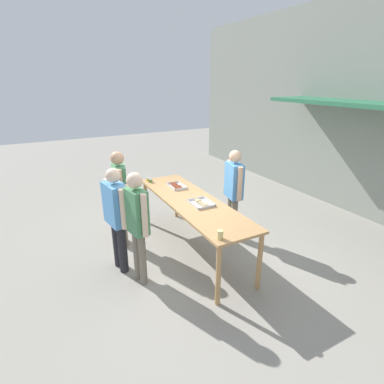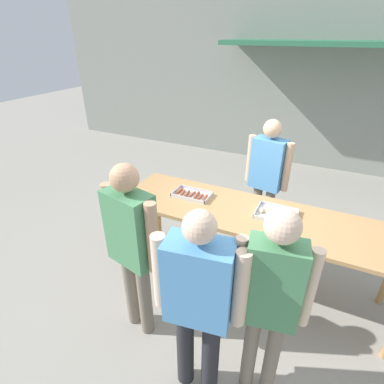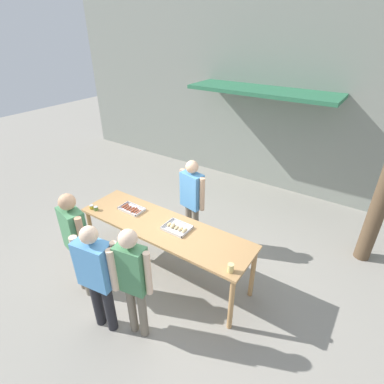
# 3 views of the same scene
# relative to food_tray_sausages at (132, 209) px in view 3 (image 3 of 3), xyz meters

# --- Properties ---
(ground_plane) EXTENTS (24.00, 24.00, 0.00)m
(ground_plane) POSITION_rel_food_tray_sausages_xyz_m (0.72, -0.06, -0.96)
(ground_plane) COLOR gray
(building_facade_back) EXTENTS (12.00, 1.11, 4.50)m
(building_facade_back) POSITION_rel_food_tray_sausages_xyz_m (0.72, 3.92, 1.29)
(building_facade_back) COLOR gray
(building_facade_back) RESTS_ON ground
(serving_table) EXTENTS (2.87, 0.81, 0.95)m
(serving_table) POSITION_rel_food_tray_sausages_xyz_m (0.72, -0.06, -0.11)
(serving_table) COLOR tan
(serving_table) RESTS_ON ground
(food_tray_sausages) EXTENTS (0.42, 0.25, 0.04)m
(food_tray_sausages) POSITION_rel_food_tray_sausages_xyz_m (0.00, 0.00, 0.00)
(food_tray_sausages) COLOR silver
(food_tray_sausages) RESTS_ON serving_table
(food_tray_buns) EXTENTS (0.40, 0.32, 0.06)m
(food_tray_buns) POSITION_rel_food_tray_sausages_xyz_m (0.94, -0.00, 0.01)
(food_tray_buns) COLOR silver
(food_tray_buns) RESTS_ON serving_table
(condiment_jar_mustard) EXTENTS (0.07, 0.07, 0.07)m
(condiment_jar_mustard) POSITION_rel_food_tray_sausages_xyz_m (-0.58, -0.35, 0.02)
(condiment_jar_mustard) COLOR gold
(condiment_jar_mustard) RESTS_ON serving_table
(condiment_jar_ketchup) EXTENTS (0.07, 0.07, 0.07)m
(condiment_jar_ketchup) POSITION_rel_food_tray_sausages_xyz_m (-0.48, -0.34, 0.02)
(condiment_jar_ketchup) COLOR #567A38
(condiment_jar_ketchup) RESTS_ON serving_table
(beer_cup) EXTENTS (0.08, 0.08, 0.12)m
(beer_cup) POSITION_rel_food_tray_sausages_xyz_m (2.02, -0.34, 0.04)
(beer_cup) COLOR #DBC67A
(beer_cup) RESTS_ON serving_table
(person_server_behind_table) EXTENTS (0.56, 0.29, 1.68)m
(person_server_behind_table) POSITION_rel_food_tray_sausages_xyz_m (0.64, 0.85, 0.05)
(person_server_behind_table) COLOR #756B5B
(person_server_behind_table) RESTS_ON ground
(person_customer_holding_hotdog) EXTENTS (0.58, 0.31, 1.73)m
(person_customer_holding_hotdog) POSITION_rel_food_tray_sausages_xyz_m (-0.05, -1.05, 0.07)
(person_customer_holding_hotdog) COLOR #756B5B
(person_customer_holding_hotdog) RESTS_ON ground
(person_customer_with_cup) EXTENTS (0.52, 0.26, 1.69)m
(person_customer_with_cup) POSITION_rel_food_tray_sausages_xyz_m (1.13, -1.13, 0.07)
(person_customer_with_cup) COLOR #756B5B
(person_customer_with_cup) RESTS_ON ground
(person_customer_waiting_in_line) EXTENTS (0.65, 0.31, 1.66)m
(person_customer_waiting_in_line) POSITION_rel_food_tray_sausages_xyz_m (0.68, -1.31, 0.02)
(person_customer_waiting_in_line) COLOR #232328
(person_customer_waiting_in_line) RESTS_ON ground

